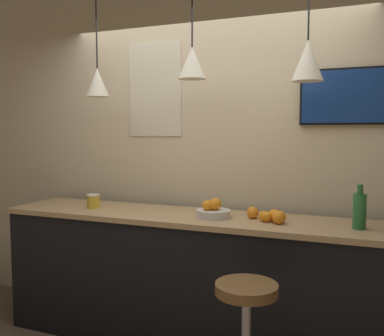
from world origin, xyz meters
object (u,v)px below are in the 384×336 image
at_px(bar_stool, 246,332).
at_px(juice_bottle, 360,210).
at_px(fruit_bowl, 213,210).
at_px(mounted_tv, 355,96).
at_px(spread_jar, 93,201).

xyz_separation_m(bar_stool, juice_bottle, (0.57, 0.61, 0.63)).
relative_size(bar_stool, fruit_bowl, 3.11).
height_order(juice_bottle, mounted_tv, mounted_tv).
relative_size(juice_bottle, mounted_tv, 0.37).
bearing_deg(mounted_tv, juice_bottle, -81.76).
bearing_deg(bar_stool, mounted_tv, 63.12).
distance_m(bar_stool, mounted_tv, 1.79).
bearing_deg(mounted_tv, bar_stool, -116.88).
relative_size(bar_stool, spread_jar, 6.86).
bearing_deg(juice_bottle, bar_stool, -133.25).
bearing_deg(bar_stool, juice_bottle, 46.75).
relative_size(juice_bottle, spread_jar, 2.56).
bearing_deg(fruit_bowl, mounted_tv, 23.77).
xyz_separation_m(fruit_bowl, spread_jar, (-1.03, 0.00, 0.00)).
height_order(spread_jar, mounted_tv, mounted_tv).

